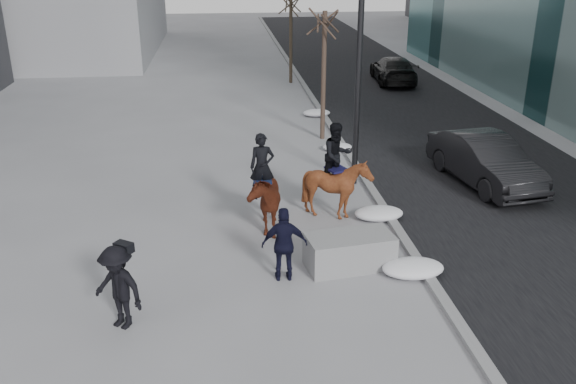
{
  "coord_description": "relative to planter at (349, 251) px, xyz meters",
  "views": [
    {
      "loc": [
        -1.54,
        -12.46,
        7.05
      ],
      "look_at": [
        0.0,
        1.2,
        1.5
      ],
      "focal_mm": 38.0,
      "sensor_mm": 36.0,
      "label": 1
    }
  ],
  "objects": [
    {
      "name": "tree_far",
      "position": [
        1.07,
        21.08,
        2.12
      ],
      "size": [
        1.2,
        1.2,
        5.04
      ],
      "primitive_type": null,
      "color": "#362D20",
      "rests_on": "ground"
    },
    {
      "name": "car_near",
      "position": [
        5.36,
        4.88,
        0.38
      ],
      "size": [
        2.37,
        4.94,
        1.56
      ],
      "primitive_type": "imported",
      "rotation": [
        0.0,
        0.0,
        0.16
      ],
      "color": "black",
      "rests_on": "ground"
    },
    {
      "name": "ground",
      "position": [
        -1.33,
        -0.04,
        -0.4
      ],
      "size": [
        120.0,
        120.0,
        0.0
      ],
      "primitive_type": "plane",
      "color": "gray",
      "rests_on": "ground"
    },
    {
      "name": "car_far",
      "position": [
        6.72,
        20.45,
        0.31
      ],
      "size": [
        2.43,
        5.1,
        1.44
      ],
      "primitive_type": "imported",
      "rotation": [
        0.0,
        0.0,
        3.06
      ],
      "color": "black",
      "rests_on": "ground"
    },
    {
      "name": "feeder",
      "position": [
        -1.58,
        -0.41,
        0.47
      ],
      "size": [
        1.04,
        0.88,
        1.75
      ],
      "color": "black",
      "rests_on": "ground"
    },
    {
      "name": "planter",
      "position": [
        0.0,
        0.0,
        0.0
      ],
      "size": [
        2.15,
        1.3,
        0.81
      ],
      "primitive_type": "cube",
      "rotation": [
        0.0,
        0.0,
        0.15
      ],
      "color": "gray",
      "rests_on": "ground"
    },
    {
      "name": "snow_piles",
      "position": [
        1.37,
        4.77,
        -0.24
      ],
      "size": [
        1.44,
        15.14,
        0.37
      ],
      "color": "white",
      "rests_on": "ground"
    },
    {
      "name": "mounted_left",
      "position": [
        -1.86,
        2.36,
        0.56
      ],
      "size": [
        0.94,
        2.02,
        2.59
      ],
      "color": "#4F1E0F",
      "rests_on": "ground"
    },
    {
      "name": "tree_near",
      "position": [
        1.07,
        10.34,
        2.3
      ],
      "size": [
        1.2,
        1.2,
        5.41
      ],
      "primitive_type": null,
      "color": "#36291F",
      "rests_on": "ground"
    },
    {
      "name": "road",
      "position": [
        5.67,
        9.96,
        -0.4
      ],
      "size": [
        8.0,
        90.0,
        0.01
      ],
      "primitive_type": "cube",
      "color": "black",
      "rests_on": "ground"
    },
    {
      "name": "mounted_right",
      "position": [
        0.22,
        2.86,
        0.67
      ],
      "size": [
        1.88,
        1.99,
        2.68
      ],
      "color": "#522010",
      "rests_on": "ground"
    },
    {
      "name": "camera_crew",
      "position": [
        -5.01,
        -1.89,
        0.48
      ],
      "size": [
        1.3,
        1.18,
        1.75
      ],
      "color": "black",
      "rests_on": "ground"
    },
    {
      "name": "lamppost",
      "position": [
        1.27,
        5.17,
        4.59
      ],
      "size": [
        0.25,
        2.33,
        9.09
      ],
      "color": "black",
      "rests_on": "ground"
    },
    {
      "name": "curb",
      "position": [
        1.67,
        9.96,
        -0.34
      ],
      "size": [
        0.25,
        90.0,
        0.12
      ],
      "primitive_type": "cube",
      "color": "gray",
      "rests_on": "ground"
    }
  ]
}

